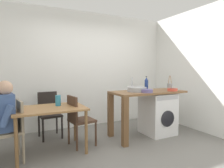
{
  "coord_description": "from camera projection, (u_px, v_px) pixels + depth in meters",
  "views": [
    {
      "loc": [
        -1.47,
        -2.66,
        1.35
      ],
      "look_at": [
        0.07,
        0.45,
        1.09
      ],
      "focal_mm": 30.71,
      "sensor_mm": 36.0,
      "label": 1
    }
  ],
  "objects": [
    {
      "name": "kitchen_counter",
      "position": [
        139.0,
        99.0,
        3.8
      ],
      "size": [
        1.5,
        0.68,
        0.92
      ],
      "color": "brown",
      "rests_on": "ground_plane"
    },
    {
      "name": "tap",
      "position": [
        132.0,
        84.0,
        3.92
      ],
      "size": [
        0.02,
        0.02,
        0.28
      ],
      "primitive_type": "cylinder",
      "color": "#B2B2B7",
      "rests_on": "kitchen_counter"
    },
    {
      "name": "bottle_tall_green",
      "position": [
        146.0,
        84.0,
        3.95
      ],
      "size": [
        0.07,
        0.07,
        0.3
      ],
      "color": "navy",
      "rests_on": "kitchen_counter"
    },
    {
      "name": "utensil_crock",
      "position": [
        170.0,
        86.0,
        4.2
      ],
      "size": [
        0.11,
        0.11,
        0.3
      ],
      "color": "gray",
      "rests_on": "kitchen_counter"
    },
    {
      "name": "scissors",
      "position": [
        149.0,
        91.0,
        3.77
      ],
      "size": [
        0.15,
        0.06,
        0.01
      ],
      "color": "#B2B2B7",
      "rests_on": "kitchen_counter"
    },
    {
      "name": "colander",
      "position": [
        172.0,
        89.0,
        3.88
      ],
      "size": [
        0.2,
        0.2,
        0.06
      ],
      "color": "#D84C38",
      "rests_on": "kitchen_counter"
    },
    {
      "name": "washing_machine",
      "position": [
        158.0,
        113.0,
        4.04
      ],
      "size": [
        0.6,
        0.61,
        0.86
      ],
      "color": "white",
      "rests_on": "ground_plane"
    },
    {
      "name": "wall_back",
      "position": [
        85.0,
        70.0,
        4.59
      ],
      "size": [
        4.6,
        0.1,
        2.7
      ],
      "primitive_type": "cube",
      "color": "white",
      "rests_on": "ground_plane"
    },
    {
      "name": "wall_counter_side",
      "position": [
        211.0,
        70.0,
        3.98
      ],
      "size": [
        0.1,
        3.8,
        2.7
      ],
      "primitive_type": "cube",
      "color": "white",
      "rests_on": "ground_plane"
    },
    {
      "name": "chair_opposite",
      "position": [
        78.0,
        118.0,
        3.36
      ],
      "size": [
        0.45,
        0.45,
        0.9
      ],
      "rotation": [
        0.0,
        0.0,
        -1.43
      ],
      "color": "#4C3323",
      "rests_on": "ground_plane"
    },
    {
      "name": "sink_basin",
      "position": [
        137.0,
        89.0,
        3.76
      ],
      "size": [
        0.38,
        0.38,
        0.09
      ],
      "primitive_type": "cylinder",
      "color": "#9EA0A5",
      "rests_on": "kitchen_counter"
    },
    {
      "name": "chair_person_seat",
      "position": [
        12.0,
        128.0,
        2.8
      ],
      "size": [
        0.46,
        0.46,
        0.9
      ],
      "rotation": [
        0.0,
        0.0,
        1.74
      ],
      "color": "gray",
      "rests_on": "ground_plane"
    },
    {
      "name": "dining_table",
      "position": [
        50.0,
        113.0,
        3.11
      ],
      "size": [
        1.1,
        0.76,
        0.74
      ],
      "color": "#9E7042",
      "rests_on": "ground_plane"
    },
    {
      "name": "chair_spare_by_wall",
      "position": [
        49.0,
        112.0,
        3.85
      ],
      "size": [
        0.44,
        0.44,
        0.9
      ],
      "rotation": [
        0.0,
        0.0,
        3.24
      ],
      "color": "black",
      "rests_on": "ground_plane"
    },
    {
      "name": "mixing_bowl",
      "position": [
        147.0,
        91.0,
        3.63
      ],
      "size": [
        0.23,
        0.23,
        0.06
      ],
      "color": "slate",
      "rests_on": "kitchen_counter"
    },
    {
      "name": "vase",
      "position": [
        58.0,
        100.0,
        3.25
      ],
      "size": [
        0.09,
        0.09,
        0.18
      ],
      "primitive_type": "cylinder",
      "color": "teal",
      "rests_on": "dining_table"
    },
    {
      "name": "ground_plane",
      "position": [
        120.0,
        152.0,
        3.13
      ],
      "size": [
        5.46,
        5.46,
        0.0
      ],
      "primitive_type": "plane",
      "color": "slate"
    }
  ]
}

